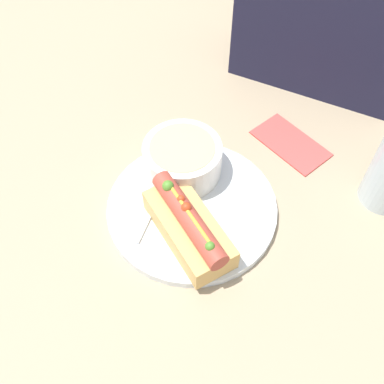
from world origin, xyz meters
name	(u,v)px	position (x,y,z in m)	size (l,w,h in m)	color
ground_plane	(192,210)	(0.00, 0.00, 0.00)	(4.00, 4.00, 0.00)	tan
dinner_plate	(192,208)	(0.00, 0.00, 0.01)	(0.25, 0.25, 0.01)	white
hot_dog	(189,226)	(0.02, -0.05, 0.04)	(0.16, 0.14, 0.07)	#DBAD60
soup_bowl	(182,158)	(-0.04, 0.05, 0.04)	(0.12, 0.12, 0.06)	silver
spoon	(171,171)	(-0.06, 0.04, 0.02)	(0.04, 0.17, 0.01)	#B7B7BC
napkin	(291,143)	(0.09, 0.19, 0.00)	(0.14, 0.11, 0.01)	#E04C47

